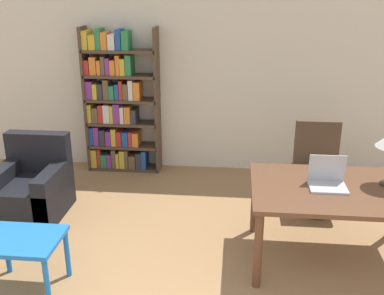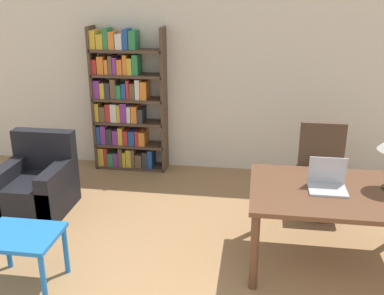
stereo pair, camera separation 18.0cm
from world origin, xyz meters
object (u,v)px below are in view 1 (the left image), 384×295
Objects in this scene: office_chair at (317,171)px; bookshelf at (117,106)px; desk at (335,197)px; side_table_blue at (23,246)px; armchair at (32,190)px; laptop at (327,180)px.

bookshelf reaches higher than office_chair.
desk is 1.09m from office_chair.
armchair is at bearing 112.04° from side_table_blue.
bookshelf is at bearing 65.99° from armchair.
desk is 4.58× the size of laptop.
bookshelf is (0.10, 2.65, 0.48)m from side_table_blue.
bookshelf is at bearing 87.88° from side_table_blue.
laptop is 2.59m from side_table_blue.
office_chair is at bearing 84.28° from laptop.
side_table_blue is at bearing -92.12° from bookshelf.
laptop reaches higher than office_chair.
office_chair reaches higher than desk.
side_table_blue is 0.32× the size of bookshelf.
office_chair is 0.51× the size of bookshelf.
laptop is 1.11m from office_chair.
armchair is at bearing -171.25° from office_chair.
bookshelf is (-2.48, 0.90, 0.45)m from office_chair.
bookshelf is at bearing 140.51° from laptop.
laptop is at bearing 15.78° from side_table_blue.
laptop is 0.17× the size of bookshelf.
side_table_blue is at bearing -165.04° from desk.
armchair is (-0.52, 1.27, -0.12)m from side_table_blue.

